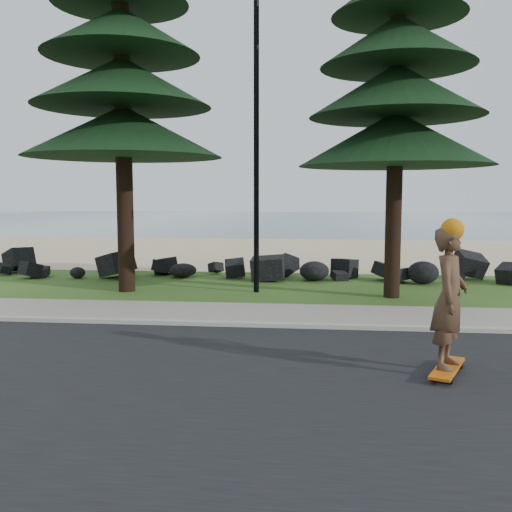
# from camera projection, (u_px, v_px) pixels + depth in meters

# --- Properties ---
(ground) EXTENTS (160.00, 160.00, 0.00)m
(ground) POSITION_uv_depth(u_px,v_px,m) (241.00, 317.00, 12.08)
(ground) COLOR #2E5219
(ground) RESTS_ON ground
(road) EXTENTS (160.00, 7.00, 0.02)m
(road) POSITION_uv_depth(u_px,v_px,m) (196.00, 387.00, 7.63)
(road) COLOR black
(road) RESTS_ON ground
(kerb) EXTENTS (160.00, 0.20, 0.10)m
(kerb) POSITION_uv_depth(u_px,v_px,m) (234.00, 324.00, 11.19)
(kerb) COLOR #ACA99B
(kerb) RESTS_ON ground
(sidewalk) EXTENTS (160.00, 2.00, 0.08)m
(sidewalk) POSITION_uv_depth(u_px,v_px,m) (242.00, 313.00, 12.28)
(sidewalk) COLOR gray
(sidewalk) RESTS_ON ground
(beach_sand) EXTENTS (160.00, 15.00, 0.01)m
(beach_sand) POSITION_uv_depth(u_px,v_px,m) (282.00, 251.00, 26.42)
(beach_sand) COLOR #CDBB89
(beach_sand) RESTS_ON ground
(ocean) EXTENTS (160.00, 58.00, 0.01)m
(ocean) POSITION_uv_depth(u_px,v_px,m) (302.00, 219.00, 62.52)
(ocean) COLOR #3E5D77
(ocean) RESTS_ON ground
(seawall_boulders) EXTENTS (60.00, 2.40, 1.10)m
(seawall_boulders) POSITION_uv_depth(u_px,v_px,m) (264.00, 279.00, 17.62)
(seawall_boulders) COLOR black
(seawall_boulders) RESTS_ON ground
(lamp_post) EXTENTS (0.25, 0.14, 8.14)m
(lamp_post) POSITION_uv_depth(u_px,v_px,m) (256.00, 135.00, 14.81)
(lamp_post) COLOR black
(lamp_post) RESTS_ON ground
(skateboarder) EXTENTS (0.74, 1.22, 2.24)m
(skateboarder) POSITION_uv_depth(u_px,v_px,m) (450.00, 298.00, 8.04)
(skateboarder) COLOR #CC560C
(skateboarder) RESTS_ON ground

